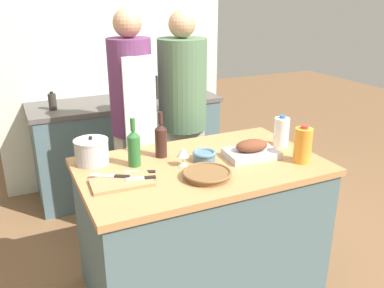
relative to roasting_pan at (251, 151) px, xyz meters
name	(u,v)px	position (x,y,z in m)	size (l,w,h in m)	color
ground_plane	(200,284)	(-0.32, 0.04, -0.92)	(12.00, 12.00, 0.00)	brown
kitchen_island	(201,227)	(-0.32, 0.04, -0.48)	(1.43, 0.87, 0.88)	#4C666B
back_counter	(128,146)	(-0.32, 1.62, -0.47)	(1.73, 0.60, 0.90)	#4C666B
back_wall	(113,54)	(-0.32, 1.97, 0.35)	(2.23, 0.10, 2.55)	silver
roasting_pan	(251,151)	(0.00, 0.00, 0.00)	(0.34, 0.24, 0.11)	#BCBCC1
wicker_basket	(207,174)	(-0.38, -0.15, -0.02)	(0.27, 0.27, 0.04)	brown
cutting_board	(122,182)	(-0.83, -0.03, -0.03)	(0.33, 0.21, 0.02)	#AD7F51
stock_pot	(92,151)	(-0.90, 0.32, 0.03)	(0.20, 0.20, 0.17)	#B7B7BC
mixing_bowl	(204,155)	(-0.28, 0.08, -0.01)	(0.14, 0.14, 0.06)	slate
juice_jug	(303,145)	(0.23, -0.19, 0.06)	(0.10, 0.10, 0.23)	orange
milk_jug	(281,132)	(0.28, 0.09, 0.05)	(0.10, 0.10, 0.21)	white
wine_bottle_green	(161,139)	(-0.50, 0.25, 0.07)	(0.07, 0.07, 0.29)	#381E19
wine_bottle_dark	(134,147)	(-0.69, 0.18, 0.07)	(0.07, 0.07, 0.29)	#28662D
wine_glass_left	(183,153)	(-0.43, 0.06, 0.04)	(0.07, 0.07, 0.11)	silver
knife_chef	(111,176)	(-0.86, 0.05, -0.02)	(0.20, 0.14, 0.01)	#B7B7BC
knife_paring	(142,178)	(-0.72, -0.05, -0.02)	(0.16, 0.07, 0.01)	#B7B7BC
knife_bread	(141,172)	(-0.68, 0.07, -0.04)	(0.17, 0.09, 0.01)	#B7B7BC
condiment_bottle_tall	(191,82)	(0.40, 1.75, 0.06)	(0.05, 0.05, 0.18)	#B28E2D
condiment_bottle_short	(157,88)	(-0.03, 1.56, 0.08)	(0.05, 0.05, 0.21)	#332D28
condiment_bottle_extra	(52,102)	(-0.97, 1.56, 0.05)	(0.07, 0.07, 0.16)	#332D28
person_cook_aproned	(132,115)	(-0.48, 0.87, 0.05)	(0.31, 0.33, 1.74)	beige
person_cook_guest	(183,113)	(-0.08, 0.86, 0.02)	(0.37, 0.37, 1.72)	beige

